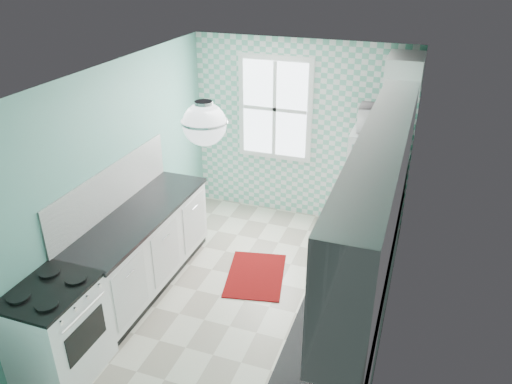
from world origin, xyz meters
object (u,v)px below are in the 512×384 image
(fridge, at_px, (374,188))
(sink, at_px, (367,229))
(ceiling_light, at_px, (204,124))
(stove, at_px, (58,331))
(fruit_bowl, at_px, (330,349))
(microwave, at_px, (382,119))

(fridge, relative_size, sink, 2.87)
(ceiling_light, bearing_deg, sink, 45.53)
(stove, xyz_separation_m, sink, (2.40, 1.92, 0.44))
(fruit_bowl, bearing_deg, ceiling_light, 152.55)
(fruit_bowl, bearing_deg, sink, 89.89)
(stove, relative_size, sink, 1.74)
(sink, relative_size, fruit_bowl, 2.08)
(stove, bearing_deg, sink, 35.18)
(ceiling_light, distance_m, fridge, 3.21)
(fridge, relative_size, fruit_bowl, 5.96)
(fridge, xyz_separation_m, microwave, (0.00, 0.00, 0.92))
(fridge, height_order, stove, fridge)
(fridge, height_order, microwave, microwave)
(ceiling_light, relative_size, fruit_bowl, 1.36)
(ceiling_light, relative_size, fridge, 0.23)
(fruit_bowl, height_order, microwave, microwave)
(fridge, xyz_separation_m, sink, (0.09, -1.36, 0.16))
(fridge, bearing_deg, fruit_bowl, -87.77)
(stove, distance_m, sink, 3.11)
(fridge, height_order, sink, fridge)
(sink, xyz_separation_m, microwave, (-0.09, 1.36, 0.75))
(fridge, bearing_deg, ceiling_light, -112.64)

